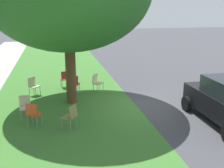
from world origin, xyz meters
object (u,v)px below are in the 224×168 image
(chair_2, at_px, (75,83))
(chair_4, at_px, (33,85))
(chair_0, at_px, (25,105))
(chair_6, at_px, (71,115))
(chair_3, at_px, (97,82))
(chair_1, at_px, (33,113))
(chair_5, at_px, (65,78))

(chair_2, height_order, chair_4, same)
(chair_0, relative_size, chair_6, 1.00)
(chair_0, bearing_deg, chair_3, -48.52)
(chair_4, bearing_deg, chair_1, -176.83)
(chair_4, bearing_deg, chair_3, -91.62)
(chair_4, relative_size, chair_6, 1.00)
(chair_1, bearing_deg, chair_4, 3.17)
(chair_4, xyz_separation_m, chair_5, (0.96, -1.51, 0.00))
(chair_1, xyz_separation_m, chair_5, (4.65, -1.31, 0.00))
(chair_0, distance_m, chair_5, 4.15)
(chair_0, height_order, chair_1, same)
(chair_4, height_order, chair_5, same)
(chair_5, bearing_deg, chair_1, 164.30)
(chair_0, distance_m, chair_2, 3.45)
(chair_6, bearing_deg, chair_5, -0.63)
(chair_2, relative_size, chair_6, 1.00)
(chair_2, bearing_deg, chair_3, -90.39)
(chair_3, height_order, chair_5, same)
(chair_0, xyz_separation_m, chair_5, (3.81, -1.64, 0.00))
(chair_1, height_order, chair_3, same)
(chair_2, relative_size, chair_5, 1.00)
(chair_1, distance_m, chair_6, 1.34)
(chair_0, xyz_separation_m, chair_4, (2.85, -0.13, 0.00))
(chair_3, relative_size, chair_5, 1.00)
(chair_1, distance_m, chair_2, 4.00)
(chair_0, height_order, chair_5, same)
(chair_2, height_order, chair_5, same)
(chair_1, bearing_deg, chair_2, -25.33)
(chair_3, xyz_separation_m, chair_4, (0.09, 3.00, 0.00))
(chair_0, bearing_deg, chair_1, -158.35)
(chair_2, distance_m, chair_3, 1.08)
(chair_3, bearing_deg, chair_5, 55.01)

